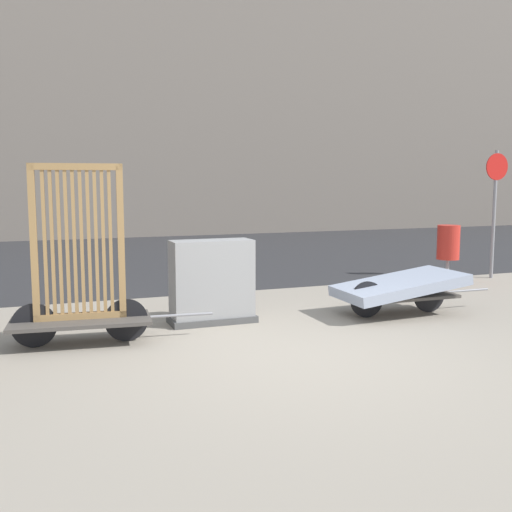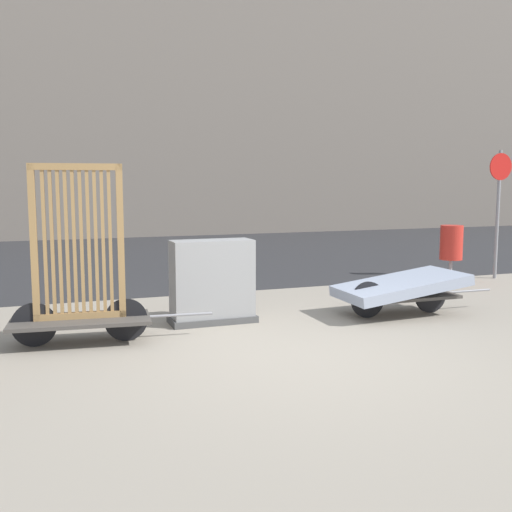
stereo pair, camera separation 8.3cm
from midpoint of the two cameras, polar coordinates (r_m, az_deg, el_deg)
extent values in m
plane|color=gray|center=(6.06, 4.71, -9.55)|extent=(60.00, 60.00, 0.00)
cube|color=#2D2D30|center=(14.32, -10.33, -0.04)|extent=(56.00, 10.21, 0.01)
cube|color=slate|center=(21.46, -14.10, 14.84)|extent=(48.00, 4.00, 9.48)
cube|color=#4C4742|center=(6.72, -16.00, -5.92)|extent=(1.52, 0.82, 0.04)
cylinder|color=black|center=(6.73, -11.93, -5.96)|extent=(0.47, 0.08, 0.47)
cylinder|color=black|center=(6.76, -20.05, -6.18)|extent=(0.47, 0.08, 0.47)
cylinder|color=gray|center=(6.77, -6.79, -5.59)|extent=(0.70, 0.10, 0.03)
cube|color=#A87F4C|center=(6.71, -16.02, -5.46)|extent=(0.96, 0.17, 0.07)
cube|color=#A87F4C|center=(6.56, -16.49, 8.16)|extent=(0.96, 0.17, 0.07)
cube|color=#A87F4C|center=(6.62, -20.08, 1.15)|extent=(0.08, 0.08, 1.65)
cube|color=#A87F4C|center=(6.59, -12.41, 1.39)|extent=(0.08, 0.08, 1.65)
cube|color=#A87F4C|center=(6.61, -19.14, 1.18)|extent=(0.04, 0.05, 1.58)
cube|color=#A87F4C|center=(6.60, -18.50, 1.20)|extent=(0.04, 0.05, 1.58)
cube|color=#A87F4C|center=(6.60, -17.85, 1.22)|extent=(0.04, 0.05, 1.58)
cube|color=#A87F4C|center=(6.59, -17.21, 1.24)|extent=(0.04, 0.05, 1.58)
cube|color=#A87F4C|center=(6.59, -16.57, 1.26)|extent=(0.04, 0.05, 1.58)
cube|color=#A87F4C|center=(6.59, -15.93, 1.28)|extent=(0.04, 0.05, 1.58)
cube|color=#A87F4C|center=(6.59, -15.28, 1.30)|extent=(0.04, 0.05, 1.58)
cube|color=#A87F4C|center=(6.58, -14.64, 1.32)|extent=(0.04, 0.05, 1.58)
cube|color=#A87F4C|center=(6.58, -14.00, 1.34)|extent=(0.04, 0.05, 1.58)
cube|color=#A87F4C|center=(6.59, -13.35, 1.36)|extent=(0.04, 0.05, 1.58)
cube|color=#4C4742|center=(8.07, 13.83, -3.71)|extent=(1.48, 0.70, 0.04)
cylinder|color=black|center=(8.34, 16.57, -3.60)|extent=(0.47, 0.05, 0.47)
cylinder|color=black|center=(7.83, 10.90, -4.11)|extent=(0.47, 0.05, 0.47)
cylinder|color=gray|center=(8.70, 19.83, -3.16)|extent=(0.70, 0.05, 0.03)
cube|color=#9EA8BC|center=(8.05, 13.86, -2.74)|extent=(1.63, 0.97, 0.34)
cube|color=#4C4C4C|center=(7.50, -3.85, -6.01)|extent=(1.06, 0.46, 0.08)
cube|color=gray|center=(7.40, -3.88, -2.44)|extent=(1.00, 0.40, 1.03)
cylinder|color=gray|center=(11.09, 18.23, -1.31)|extent=(0.06, 0.06, 0.39)
cylinder|color=red|center=(11.03, 18.32, 1.23)|extent=(0.39, 0.39, 0.60)
cylinder|color=gray|center=(11.64, 22.21, 3.63)|extent=(0.06, 0.06, 2.30)
cylinder|color=red|center=(11.61, 22.47, 7.87)|extent=(0.48, 0.02, 0.48)
camera|label=1|loc=(0.04, -89.66, 0.04)|focal=42.00mm
camera|label=2|loc=(0.04, 90.34, -0.04)|focal=42.00mm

